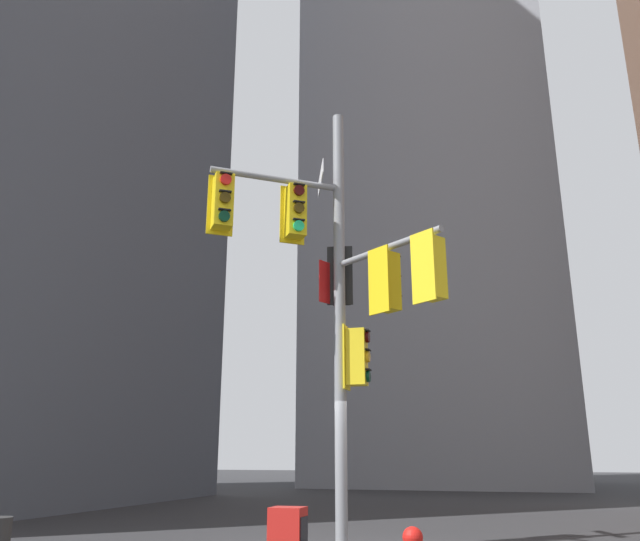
{
  "coord_description": "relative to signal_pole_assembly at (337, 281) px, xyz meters",
  "views": [
    {
      "loc": [
        2.93,
        -10.98,
        1.58
      ],
      "look_at": [
        -0.38,
        -0.0,
        4.94
      ],
      "focal_mm": 35.57,
      "sensor_mm": 36.0,
      "label": 1
    }
  ],
  "objects": [
    {
      "name": "building_mid_block",
      "position": [
        -0.99,
        27.93,
        21.56
      ],
      "size": [
        13.89,
        13.89,
        52.28
      ],
      "primitive_type": "cube",
      "color": "#9399A3",
      "rests_on": "ground"
    },
    {
      "name": "signal_pole_assembly",
      "position": [
        0.0,
        0.0,
        0.0
      ],
      "size": [
        4.2,
        2.19,
        8.13
      ],
      "color": "gray",
      "rests_on": "ground"
    }
  ]
}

